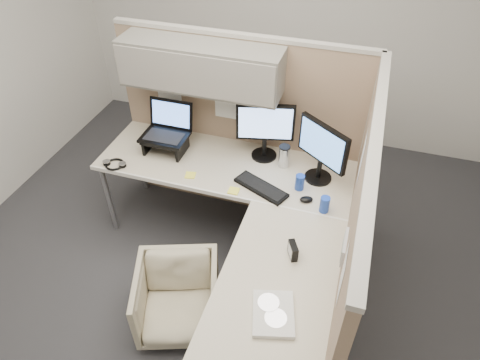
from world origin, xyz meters
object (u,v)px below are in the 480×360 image
(desk, at_px, (238,209))
(keyboard, at_px, (261,188))
(monitor_left, at_px, (265,127))
(office_chair, at_px, (178,296))

(desk, distance_m, keyboard, 0.24)
(keyboard, bearing_deg, monitor_left, 126.02)
(office_chair, xyz_separation_m, keyboard, (0.37, 0.75, 0.46))
(office_chair, bearing_deg, desk, 44.65)
(desk, height_order, keyboard, keyboard)
(office_chair, distance_m, keyboard, 0.95)
(office_chair, height_order, monitor_left, monitor_left)
(desk, distance_m, office_chair, 0.72)
(office_chair, bearing_deg, keyboard, 44.25)
(desk, bearing_deg, monitor_left, 87.51)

